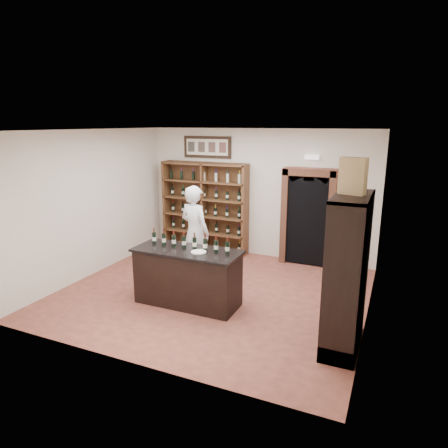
{
  "coord_description": "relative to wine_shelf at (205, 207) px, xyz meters",
  "views": [
    {
      "loc": [
        3.02,
        -6.32,
        3.12
      ],
      "look_at": [
        0.1,
        0.3,
        1.28
      ],
      "focal_mm": 32.0,
      "sensor_mm": 36.0,
      "label": 1
    }
  ],
  "objects": [
    {
      "name": "floor",
      "position": [
        1.3,
        -2.33,
        -1.1
      ],
      "size": [
        5.5,
        5.5,
        0.0
      ],
      "primitive_type": "plane",
      "color": "#9B4E3E",
      "rests_on": "ground"
    },
    {
      "name": "ceiling",
      "position": [
        1.3,
        -2.33,
        1.9
      ],
      "size": [
        5.5,
        5.5,
        0.0
      ],
      "primitive_type": "plane",
      "rotation": [
        3.14,
        0.0,
        0.0
      ],
      "color": "white",
      "rests_on": "wall_back"
    },
    {
      "name": "wall_back",
      "position": [
        1.3,
        0.17,
        0.4
      ],
      "size": [
        5.5,
        0.04,
        3.0
      ],
      "primitive_type": "cube",
      "color": "silver",
      "rests_on": "ground"
    },
    {
      "name": "wall_left",
      "position": [
        -1.45,
        -2.33,
        0.4
      ],
      "size": [
        0.04,
        5.0,
        3.0
      ],
      "primitive_type": "cube",
      "color": "silver",
      "rests_on": "ground"
    },
    {
      "name": "wall_right",
      "position": [
        4.05,
        -2.33,
        0.4
      ],
      "size": [
        0.04,
        5.0,
        3.0
      ],
      "primitive_type": "cube",
      "color": "silver",
      "rests_on": "ground"
    },
    {
      "name": "wine_shelf",
      "position": [
        0.0,
        0.0,
        0.0
      ],
      "size": [
        2.2,
        0.38,
        2.2
      ],
      "color": "brown",
      "rests_on": "ground"
    },
    {
      "name": "framed_picture",
      "position": [
        0.0,
        0.14,
        1.45
      ],
      "size": [
        1.25,
        0.04,
        0.52
      ],
      "primitive_type": "cube",
      "color": "black",
      "rests_on": "wall_back"
    },
    {
      "name": "arched_doorway",
      "position": [
        2.55,
        -0.0,
        0.04
      ],
      "size": [
        1.17,
        0.35,
        2.17
      ],
      "color": "black",
      "rests_on": "ground"
    },
    {
      "name": "emergency_light",
      "position": [
        2.55,
        0.09,
        1.3
      ],
      "size": [
        0.3,
        0.1,
        0.1
      ],
      "primitive_type": "cube",
      "color": "white",
      "rests_on": "wall_back"
    },
    {
      "name": "tasting_counter",
      "position": [
        1.1,
        -2.93,
        -0.61
      ],
      "size": [
        1.88,
        0.78,
        1.0
      ],
      "color": "black",
      "rests_on": "ground"
    },
    {
      "name": "counter_bottle_0",
      "position": [
        0.38,
        -2.85,
        0.01
      ],
      "size": [
        0.07,
        0.07,
        0.3
      ],
      "color": "black",
      "rests_on": "tasting_counter"
    },
    {
      "name": "counter_bottle_1",
      "position": [
        0.59,
        -2.85,
        0.01
      ],
      "size": [
        0.07,
        0.07,
        0.3
      ],
      "color": "black",
      "rests_on": "tasting_counter"
    },
    {
      "name": "counter_bottle_2",
      "position": [
        0.79,
        -2.85,
        0.01
      ],
      "size": [
        0.07,
        0.07,
        0.3
      ],
      "color": "black",
      "rests_on": "tasting_counter"
    },
    {
      "name": "counter_bottle_3",
      "position": [
        1.0,
        -2.85,
        0.01
      ],
      "size": [
        0.07,
        0.07,
        0.3
      ],
      "color": "black",
      "rests_on": "tasting_counter"
    },
    {
      "name": "counter_bottle_4",
      "position": [
        1.2,
        -2.85,
        0.01
      ],
      "size": [
        0.07,
        0.07,
        0.3
      ],
      "color": "black",
      "rests_on": "tasting_counter"
    },
    {
      "name": "counter_bottle_5",
      "position": [
        1.41,
        -2.85,
        0.01
      ],
      "size": [
        0.07,
        0.07,
        0.3
      ],
      "color": "black",
      "rests_on": "tasting_counter"
    },
    {
      "name": "counter_bottle_6",
      "position": [
        1.61,
        -2.85,
        0.01
      ],
      "size": [
        0.07,
        0.07,
        0.3
      ],
      "color": "black",
      "rests_on": "tasting_counter"
    },
    {
      "name": "counter_bottle_7",
      "position": [
        1.82,
        -2.85,
        0.01
      ],
      "size": [
        0.07,
        0.07,
        0.3
      ],
      "color": "black",
      "rests_on": "tasting_counter"
    },
    {
      "name": "side_cabinet",
      "position": [
        3.82,
        -3.23,
        -0.35
      ],
      "size": [
        0.48,
        1.2,
        2.2
      ],
      "color": "black",
      "rests_on": "ground"
    },
    {
      "name": "shopkeeper",
      "position": [
        0.63,
        -1.75,
        -0.14
      ],
      "size": [
        0.8,
        0.63,
        1.92
      ],
      "primitive_type": "imported",
      "rotation": [
        0.0,
        0.0,
        2.87
      ],
      "color": "white",
      "rests_on": "ground"
    },
    {
      "name": "plate",
      "position": [
        1.35,
        -2.99,
        -0.09
      ],
      "size": [
        0.26,
        0.26,
        0.02
      ],
      "primitive_type": "cylinder",
      "color": "silver",
      "rests_on": "tasting_counter"
    },
    {
      "name": "wine_crate",
      "position": [
        3.76,
        -3.2,
        1.34
      ],
      "size": [
        0.37,
        0.23,
        0.49
      ],
      "primitive_type": "cube",
      "rotation": [
        0.0,
        0.0,
        -0.27
      ],
      "color": "tan",
      "rests_on": "side_cabinet"
    }
  ]
}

